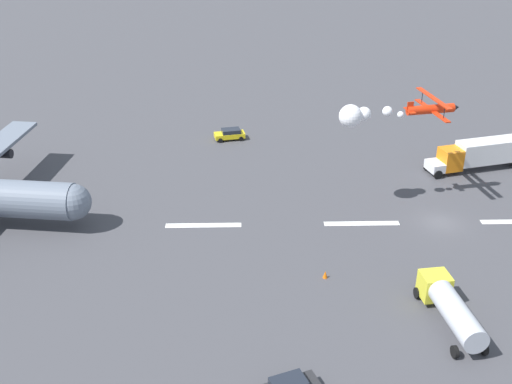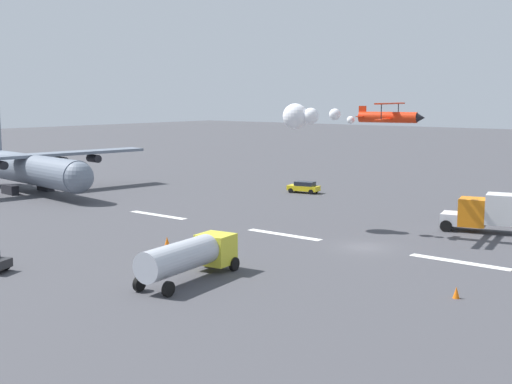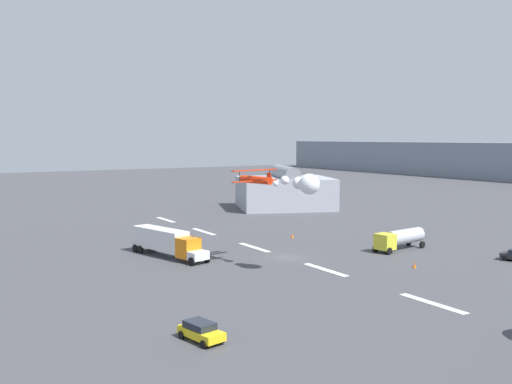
% 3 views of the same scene
% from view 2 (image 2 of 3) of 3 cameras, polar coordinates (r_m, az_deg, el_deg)
% --- Properties ---
extents(ground_plane, '(440.00, 440.00, 0.00)m').
position_cam_2_polar(ground_plane, '(58.62, 8.98, -4.56)').
color(ground_plane, '#424247').
rests_on(ground_plane, ground).
extents(runway_stripe_2, '(8.00, 0.90, 0.01)m').
position_cam_2_polar(runway_stripe_2, '(55.08, 16.61, -5.61)').
color(runway_stripe_2, white).
rests_on(runway_stripe_2, ground).
extents(runway_stripe_3, '(8.00, 0.90, 0.01)m').
position_cam_2_polar(runway_stripe_3, '(63.09, 2.34, -3.57)').
color(runway_stripe_3, white).
rests_on(runway_stripe_3, ground).
extents(runway_stripe_4, '(8.00, 0.90, 0.01)m').
position_cam_2_polar(runway_stripe_4, '(74.09, -8.17, -1.92)').
color(runway_stripe_4, white).
rests_on(runway_stripe_4, ground).
extents(cargo_transport_plane, '(26.66, 33.52, 11.14)m').
position_cam_2_polar(cargo_transport_plane, '(93.40, -18.01, 1.88)').
color(cargo_transport_plane, slate).
rests_on(cargo_transport_plane, ground).
extents(stunt_biplane_red, '(13.38, 7.32, 2.51)m').
position_cam_2_polar(stunt_biplane_red, '(64.46, 5.62, 6.32)').
color(stunt_biplane_red, red).
extents(fuel_tanker_truck, '(3.82, 9.20, 2.90)m').
position_cam_2_polar(fuel_tanker_truck, '(47.49, -5.59, -5.31)').
color(fuel_tanker_truck, yellow).
rests_on(fuel_tanker_truck, ground).
extents(followme_car_yellow, '(4.41, 2.67, 1.52)m').
position_cam_2_polar(followme_car_yellow, '(90.31, 4.02, 0.43)').
color(followme_car_yellow, yellow).
rests_on(followme_car_yellow, ground).
extents(traffic_cone_near, '(0.44, 0.44, 0.75)m').
position_cam_2_polar(traffic_cone_near, '(45.30, 16.36, -8.05)').
color(traffic_cone_near, orange).
rests_on(traffic_cone_near, ground).
extents(traffic_cone_far, '(0.44, 0.44, 0.75)m').
position_cam_2_polar(traffic_cone_far, '(58.99, -7.43, -4.08)').
color(traffic_cone_far, orange).
rests_on(traffic_cone_far, ground).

